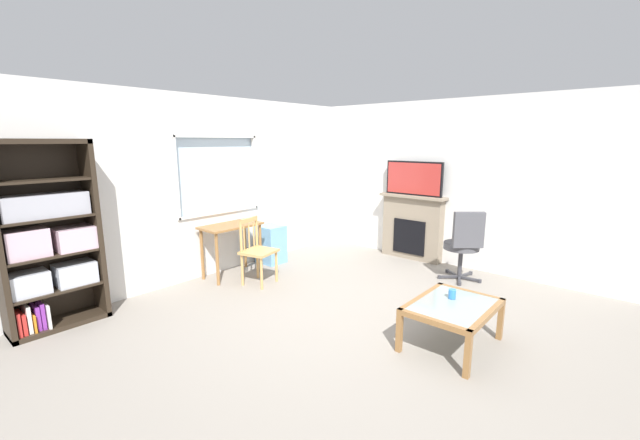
{
  "coord_description": "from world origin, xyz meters",
  "views": [
    {
      "loc": [
        -3.19,
        -2.44,
        1.92
      ],
      "look_at": [
        0.31,
        0.59,
        0.98
      ],
      "focal_mm": 22.05,
      "sensor_mm": 36.0,
      "label": 1
    }
  ],
  "objects_px": {
    "wooden_chair": "(257,250)",
    "coffee_table": "(453,310)",
    "desk_under_window": "(231,234)",
    "plastic_drawer_unit": "(271,244)",
    "office_chair": "(464,242)",
    "sippy_cup": "(452,294)",
    "bookshelf": "(48,241)",
    "tv": "(414,178)",
    "fireplace": "(412,227)"
  },
  "relations": [
    {
      "from": "wooden_chair",
      "to": "coffee_table",
      "type": "xyz_separation_m",
      "value": [
        0.11,
        -2.69,
        -0.1
      ]
    },
    {
      "from": "desk_under_window",
      "to": "coffee_table",
      "type": "distance_m",
      "value": 3.22
    },
    {
      "from": "wooden_chair",
      "to": "plastic_drawer_unit",
      "type": "relative_size",
      "value": 1.5
    },
    {
      "from": "office_chair",
      "to": "sippy_cup",
      "type": "height_order",
      "value": "office_chair"
    },
    {
      "from": "bookshelf",
      "to": "wooden_chair",
      "type": "bearing_deg",
      "value": -15.85
    },
    {
      "from": "bookshelf",
      "to": "office_chair",
      "type": "xyz_separation_m",
      "value": [
        4.12,
        -2.71,
        -0.36
      ]
    },
    {
      "from": "desk_under_window",
      "to": "sippy_cup",
      "type": "distance_m",
      "value": 3.16
    },
    {
      "from": "plastic_drawer_unit",
      "to": "bookshelf",
      "type": "bearing_deg",
      "value": 178.83
    },
    {
      "from": "bookshelf",
      "to": "wooden_chair",
      "type": "height_order",
      "value": "bookshelf"
    },
    {
      "from": "plastic_drawer_unit",
      "to": "coffee_table",
      "type": "bearing_deg",
      "value": -101.16
    },
    {
      "from": "desk_under_window",
      "to": "wooden_chair",
      "type": "distance_m",
      "value": 0.54
    },
    {
      "from": "office_chair",
      "to": "coffee_table",
      "type": "xyz_separation_m",
      "value": [
        -1.8,
        -0.6,
        -0.19
      ]
    },
    {
      "from": "plastic_drawer_unit",
      "to": "office_chair",
      "type": "height_order",
      "value": "office_chair"
    },
    {
      "from": "tv",
      "to": "coffee_table",
      "type": "xyz_separation_m",
      "value": [
        -2.3,
        -1.66,
        -0.97
      ]
    },
    {
      "from": "fireplace",
      "to": "sippy_cup",
      "type": "xyz_separation_m",
      "value": [
        -2.2,
        -1.6,
        -0.07
      ]
    },
    {
      "from": "office_chair",
      "to": "sippy_cup",
      "type": "distance_m",
      "value": 1.77
    },
    {
      "from": "plastic_drawer_unit",
      "to": "tv",
      "type": "height_order",
      "value": "tv"
    },
    {
      "from": "wooden_chair",
      "to": "sippy_cup",
      "type": "height_order",
      "value": "wooden_chair"
    },
    {
      "from": "plastic_drawer_unit",
      "to": "office_chair",
      "type": "bearing_deg",
      "value": -66.38
    },
    {
      "from": "fireplace",
      "to": "coffee_table",
      "type": "relative_size",
      "value": 1.23
    },
    {
      "from": "office_chair",
      "to": "tv",
      "type": "bearing_deg",
      "value": 64.68
    },
    {
      "from": "fireplace",
      "to": "office_chair",
      "type": "distance_m",
      "value": 1.18
    },
    {
      "from": "desk_under_window",
      "to": "tv",
      "type": "distance_m",
      "value": 2.98
    },
    {
      "from": "fireplace",
      "to": "wooden_chair",
      "type": "bearing_deg",
      "value": 157.17
    },
    {
      "from": "bookshelf",
      "to": "desk_under_window",
      "type": "distance_m",
      "value": 2.2
    },
    {
      "from": "fireplace",
      "to": "office_chair",
      "type": "bearing_deg",
      "value": -116.11
    },
    {
      "from": "wooden_chair",
      "to": "sippy_cup",
      "type": "relative_size",
      "value": 10.0
    },
    {
      "from": "plastic_drawer_unit",
      "to": "sippy_cup",
      "type": "bearing_deg",
      "value": -99.35
    },
    {
      "from": "desk_under_window",
      "to": "plastic_drawer_unit",
      "type": "distance_m",
      "value": 0.85
    },
    {
      "from": "office_chair",
      "to": "coffee_table",
      "type": "bearing_deg",
      "value": -161.46
    },
    {
      "from": "bookshelf",
      "to": "tv",
      "type": "xyz_separation_m",
      "value": [
        4.62,
        -1.65,
        0.41
      ]
    },
    {
      "from": "desk_under_window",
      "to": "plastic_drawer_unit",
      "type": "relative_size",
      "value": 1.42
    },
    {
      "from": "fireplace",
      "to": "coffee_table",
      "type": "bearing_deg",
      "value": -144.36
    },
    {
      "from": "bookshelf",
      "to": "coffee_table",
      "type": "bearing_deg",
      "value": -55.03
    },
    {
      "from": "desk_under_window",
      "to": "office_chair",
      "type": "distance_m",
      "value": 3.25
    },
    {
      "from": "coffee_table",
      "to": "sippy_cup",
      "type": "relative_size",
      "value": 10.03
    },
    {
      "from": "bookshelf",
      "to": "plastic_drawer_unit",
      "type": "distance_m",
      "value": 3.02
    },
    {
      "from": "coffee_table",
      "to": "sippy_cup",
      "type": "distance_m",
      "value": 0.17
    },
    {
      "from": "bookshelf",
      "to": "sippy_cup",
      "type": "bearing_deg",
      "value": -53.2
    },
    {
      "from": "desk_under_window",
      "to": "fireplace",
      "type": "relative_size",
      "value": 0.77
    },
    {
      "from": "bookshelf",
      "to": "coffee_table",
      "type": "distance_m",
      "value": 4.08
    },
    {
      "from": "wooden_chair",
      "to": "coffee_table",
      "type": "distance_m",
      "value": 2.69
    },
    {
      "from": "desk_under_window",
      "to": "sippy_cup",
      "type": "xyz_separation_m",
      "value": [
        0.26,
        -3.14,
        -0.15
      ]
    },
    {
      "from": "sippy_cup",
      "to": "plastic_drawer_unit",
      "type": "bearing_deg",
      "value": 80.65
    },
    {
      "from": "fireplace",
      "to": "office_chair",
      "type": "xyz_separation_m",
      "value": [
        -0.52,
        -1.06,
        0.02
      ]
    },
    {
      "from": "sippy_cup",
      "to": "fireplace",
      "type": "bearing_deg",
      "value": 36.03
    },
    {
      "from": "bookshelf",
      "to": "sippy_cup",
      "type": "xyz_separation_m",
      "value": [
        2.43,
        -3.25,
        -0.45
      ]
    },
    {
      "from": "plastic_drawer_unit",
      "to": "fireplace",
      "type": "relative_size",
      "value": 0.54
    },
    {
      "from": "desk_under_window",
      "to": "office_chair",
      "type": "height_order",
      "value": "office_chair"
    },
    {
      "from": "plastic_drawer_unit",
      "to": "sippy_cup",
      "type": "xyz_separation_m",
      "value": [
        -0.53,
        -3.19,
        0.17
      ]
    }
  ]
}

